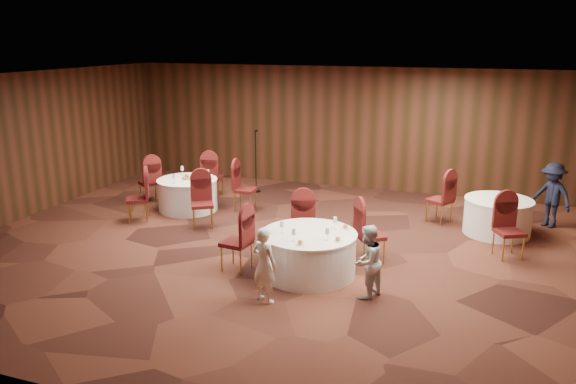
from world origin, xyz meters
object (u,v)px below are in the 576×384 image
(table_right, at_px, (497,216))
(mic_stand, at_px, (256,174))
(table_main, at_px, (309,253))
(woman_a, at_px, (265,265))
(woman_b, at_px, (367,262))
(table_left, at_px, (188,194))
(man_c, at_px, (552,195))

(table_right, height_order, mic_stand, mic_stand)
(table_main, xyz_separation_m, woman_a, (-0.31, -1.22, 0.23))
(table_main, distance_m, mic_stand, 5.45)
(table_main, distance_m, woman_b, 1.26)
(mic_stand, distance_m, woman_a, 6.37)
(woman_a, height_order, woman_b, woman_a)
(table_main, xyz_separation_m, table_right, (3.03, 3.26, 0.00))
(table_left, bearing_deg, table_main, -34.09)
(table_main, bearing_deg, table_right, 47.04)
(table_right, height_order, woman_a, woman_a)
(mic_stand, distance_m, man_c, 7.02)
(woman_b, xyz_separation_m, man_c, (2.97, 4.66, 0.11))
(mic_stand, bearing_deg, woman_b, -51.87)
(woman_a, distance_m, man_c, 6.92)
(woman_b, distance_m, man_c, 5.52)
(table_main, height_order, table_right, same)
(table_main, bearing_deg, table_left, 145.91)
(table_main, bearing_deg, mic_stand, 122.39)
(man_c, bearing_deg, mic_stand, -144.39)
(table_left, relative_size, woman_a, 1.16)
(woman_a, bearing_deg, mic_stand, -45.94)
(woman_b, bearing_deg, table_main, -93.16)
(table_main, height_order, table_left, same)
(table_main, distance_m, table_left, 4.58)
(table_main, relative_size, man_c, 1.17)
(table_left, distance_m, mic_stand, 2.22)
(man_c, bearing_deg, table_main, -95.24)
(mic_stand, xyz_separation_m, woman_a, (2.60, -5.82, 0.12))
(table_right, xyz_separation_m, woman_a, (-3.35, -4.48, 0.23))
(table_left, xyz_separation_m, mic_stand, (0.87, 2.03, 0.10))
(table_left, bearing_deg, table_right, 5.79)
(table_right, bearing_deg, man_c, 39.38)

